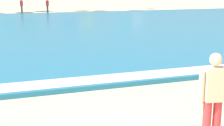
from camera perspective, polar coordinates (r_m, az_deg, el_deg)
sea at (r=22.92m, az=-14.25°, el=5.42°), size 120.00×28.00×0.14m
surf_foam at (r=9.86m, az=-6.78°, el=-3.16°), size 120.00×0.90×0.01m
beachgoer_near_row_left at (r=37.75m, az=-15.02°, el=9.29°), size 0.32×0.20×1.58m
beachgoer_near_row_right at (r=37.55m, az=-10.86°, el=9.47°), size 0.32×0.20×1.58m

